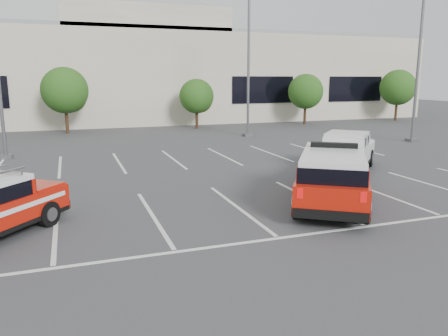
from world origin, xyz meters
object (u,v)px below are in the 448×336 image
object	(u,v)px
light_pole_mid	(249,61)
tree_right	(306,93)
tree_mid_right	(198,97)
tree_mid_left	(66,92)
convention_building	(120,71)
white_pickup	(344,157)
tree_far_right	(398,89)
light_pole_right	(419,59)
fire_chief_suv	(332,180)

from	to	relation	value
light_pole_mid	tree_right	bearing A→B (deg)	36.77
tree_mid_right	tree_mid_left	bearing A→B (deg)	180.00
convention_building	white_pickup	xyz separation A→B (m)	(6.17, -28.34, -4.05)
convention_building	tree_mid_right	distance (m)	11.20
convention_building	light_pole_mid	bearing A→B (deg)	-66.74
tree_far_right	light_pole_right	world-z (taller)	light_pole_right
tree_mid_right	fire_chief_suv	bearing A→B (deg)	-95.30
tree_mid_right	light_pole_right	xyz separation A→B (m)	(10.91, -12.05, 2.68)
tree_mid_right	light_pole_mid	distance (m)	6.88
convention_building	tree_right	size ratio (longest dim) A/B	13.58
tree_mid_left	fire_chief_suv	world-z (taller)	tree_mid_left
tree_far_right	light_pole_right	xyz separation A→B (m)	(-9.09, -12.05, 2.14)
tree_mid_left	convention_building	bearing A→B (deg)	62.60
tree_far_right	convention_building	bearing A→B (deg)	158.49
convention_building	tree_mid_left	xyz separation A→B (m)	(-5.09, -9.82, -1.68)
tree_right	fire_chief_suv	world-z (taller)	tree_right
tree_mid_left	white_pickup	world-z (taller)	tree_mid_left
tree_mid_right	fire_chief_suv	world-z (taller)	tree_mid_right
light_pole_right	tree_far_right	bearing A→B (deg)	52.96
convention_building	tree_far_right	size ratio (longest dim) A/B	12.38
tree_mid_left	light_pole_mid	xyz separation A→B (m)	(11.91, -6.05, 2.14)
tree_mid_right	tree_far_right	xyz separation A→B (m)	(20.00, 0.00, 0.54)
tree_mid_right	white_pickup	bearing A→B (deg)	-86.12
convention_building	tree_right	world-z (taller)	convention_building
fire_chief_suv	tree_mid_right	bearing A→B (deg)	118.69
tree_right	light_pole_mid	world-z (taller)	light_pole_mid
tree_mid_right	light_pole_right	distance (m)	16.47
tree_mid_left	light_pole_right	size ratio (longest dim) A/B	0.47
light_pole_mid	light_pole_right	xyz separation A→B (m)	(9.00, -6.00, 0.00)
light_pole_right	tree_mid_left	bearing A→B (deg)	150.05
tree_mid_left	light_pole_mid	world-z (taller)	light_pole_mid
tree_mid_left	tree_mid_right	distance (m)	10.01
tree_right	tree_mid_left	bearing A→B (deg)	180.00
tree_right	tree_far_right	xyz separation A→B (m)	(10.00, 0.00, 0.27)
tree_right	fire_chief_suv	distance (m)	25.80
tree_right	tree_mid_right	bearing A→B (deg)	-180.00
tree_right	light_pole_right	distance (m)	12.32
tree_far_right	tree_right	bearing A→B (deg)	-180.00
tree_mid_right	light_pole_mid	size ratio (longest dim) A/B	0.39
tree_mid_right	fire_chief_suv	size ratio (longest dim) A/B	0.69
white_pickup	light_pole_mid	bearing A→B (deg)	131.66
tree_mid_right	tree_far_right	bearing A→B (deg)	0.00
tree_right	tree_far_right	distance (m)	10.00
fire_chief_suv	tree_right	bearing A→B (deg)	95.92
tree_mid_left	white_pickup	xyz separation A→B (m)	(11.26, -18.52, -2.37)
convention_building	tree_far_right	world-z (taller)	convention_building
light_pole_right	white_pickup	size ratio (longest dim) A/B	1.96
tree_right	white_pickup	bearing A→B (deg)	-115.27
tree_mid_right	tree_right	distance (m)	10.00
tree_mid_left	tree_far_right	bearing A→B (deg)	0.00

